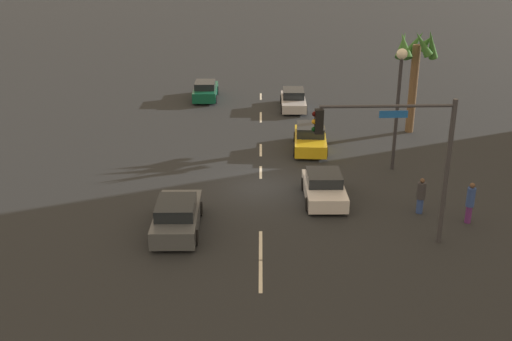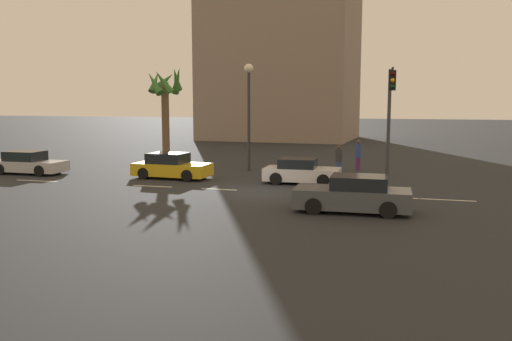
% 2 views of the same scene
% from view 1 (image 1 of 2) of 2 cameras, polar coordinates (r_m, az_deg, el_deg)
% --- Properties ---
extents(ground_plane, '(220.00, 220.00, 0.00)m').
position_cam_1_polar(ground_plane, '(30.84, 0.44, -1.46)').
color(ground_plane, '#232628').
extents(lane_stripe_0, '(2.02, 0.14, 0.01)m').
position_cam_1_polar(lane_stripe_0, '(47.94, 0.45, 6.93)').
color(lane_stripe_0, silver).
rests_on(lane_stripe_0, ground_plane).
extents(lane_stripe_1, '(2.53, 0.14, 0.01)m').
position_cam_1_polar(lane_stripe_1, '(42.42, 0.45, 5.00)').
color(lane_stripe_1, silver).
rests_on(lane_stripe_1, ground_plane).
extents(lane_stripe_2, '(2.14, 0.14, 0.01)m').
position_cam_1_polar(lane_stripe_2, '(35.91, 0.45, 1.92)').
color(lane_stripe_2, silver).
rests_on(lane_stripe_2, ground_plane).
extents(lane_stripe_3, '(1.81, 0.14, 0.01)m').
position_cam_1_polar(lane_stripe_3, '(32.58, 0.44, -0.17)').
color(lane_stripe_3, silver).
rests_on(lane_stripe_3, ground_plane).
extents(lane_stripe_4, '(2.50, 0.14, 0.01)m').
position_cam_1_polar(lane_stripe_4, '(25.18, 0.44, -7.00)').
color(lane_stripe_4, silver).
rests_on(lane_stripe_4, ground_plane).
extents(lane_stripe_5, '(2.37, 0.14, 0.01)m').
position_cam_1_polar(lane_stripe_5, '(23.12, 0.43, -9.80)').
color(lane_stripe_5, silver).
rests_on(lane_stripe_5, ground_plane).
extents(car_0, '(4.41, 1.88, 1.34)m').
position_cam_1_polar(car_0, '(44.64, 3.50, 6.61)').
color(car_0, '#B7B7BC').
rests_on(car_0, ground_plane).
extents(car_1, '(4.48, 2.03, 1.43)m').
position_cam_1_polar(car_1, '(26.34, -7.40, -4.25)').
color(car_1, '#474C51').
rests_on(car_1, ground_plane).
extents(car_2, '(4.37, 2.10, 1.41)m').
position_cam_1_polar(car_2, '(36.09, 5.08, 3.01)').
color(car_2, gold).
rests_on(car_2, ground_plane).
extents(car_3, '(3.95, 2.00, 1.31)m').
position_cam_1_polar(car_3, '(29.27, 6.38, -1.61)').
color(car_3, silver).
rests_on(car_3, ground_plane).
extents(car_4, '(4.30, 1.87, 1.40)m').
position_cam_1_polar(car_4, '(47.26, -4.74, 7.45)').
color(car_4, '#0F5138').
rests_on(car_4, ground_plane).
extents(traffic_signal, '(0.50, 5.55, 6.08)m').
position_cam_1_polar(traffic_signal, '(24.39, 13.47, 2.10)').
color(traffic_signal, '#38383D').
rests_on(traffic_signal, ground_plane).
extents(streetlamp, '(0.56, 0.56, 6.52)m').
position_cam_1_polar(streetlamp, '(32.51, 13.23, 7.59)').
color(streetlamp, '#2D2D33').
rests_on(streetlamp, ground_plane).
extents(pedestrian_0, '(0.55, 0.55, 1.70)m').
position_cam_1_polar(pedestrian_0, '(28.59, 15.15, -2.23)').
color(pedestrian_0, '#2D478C').
rests_on(pedestrian_0, ground_plane).
extents(pedestrian_1, '(0.51, 0.51, 1.89)m').
position_cam_1_polar(pedestrian_1, '(28.24, 19.38, -2.78)').
color(pedestrian_1, '#59266B').
rests_on(pedestrian_1, ground_plane).
extents(palm_tree_1, '(2.51, 2.76, 6.67)m').
position_cam_1_polar(palm_tree_1, '(39.36, 14.70, 10.07)').
color(palm_tree_1, brown).
rests_on(palm_tree_1, ground_plane).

